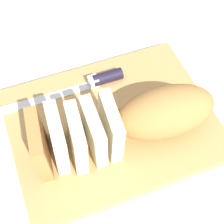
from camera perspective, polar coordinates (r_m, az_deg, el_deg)
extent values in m
plane|color=silver|center=(0.68, 0.00, -2.58)|extent=(3.00, 3.00, 0.00)
cube|color=tan|center=(0.67, 0.00, -2.02)|extent=(0.40, 0.32, 0.03)
ellipsoid|color=#A8753D|center=(0.62, 8.97, -0.06)|extent=(0.19, 0.10, 0.10)
cube|color=beige|center=(0.60, -0.25, -2.43)|extent=(0.03, 0.09, 0.10)
cube|color=beige|center=(0.59, -3.09, -3.41)|extent=(0.02, 0.09, 0.10)
cube|color=beige|center=(0.59, -5.97, -4.41)|extent=(0.03, 0.09, 0.10)
cube|color=beige|center=(0.59, -9.14, -4.41)|extent=(0.03, 0.09, 0.10)
cube|color=#A8753D|center=(0.59, -12.04, -5.41)|extent=(0.03, 0.09, 0.10)
cube|color=silver|center=(0.70, -12.28, 1.87)|extent=(0.24, 0.02, 0.00)
cylinder|color=black|center=(0.71, -0.75, 5.87)|extent=(0.06, 0.03, 0.02)
cube|color=silver|center=(0.71, -3.15, 5.10)|extent=(0.02, 0.02, 0.02)
sphere|color=tan|center=(0.65, 5.71, -3.66)|extent=(0.00, 0.00, 0.00)
sphere|color=tan|center=(0.63, -4.00, -5.96)|extent=(0.01, 0.01, 0.01)
sphere|color=tan|center=(0.68, 1.24, 0.48)|extent=(0.00, 0.00, 0.00)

